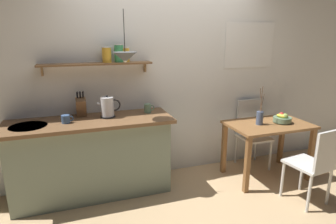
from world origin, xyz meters
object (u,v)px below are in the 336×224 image
(dining_chair_far, at_px, (251,130))
(coffee_mug_spare, at_px, (148,108))
(knife_block, at_px, (81,107))
(coffee_mug_by_sink, at_px, (66,119))
(electric_kettle, at_px, (108,107))
(dining_chair_near, at_px, (315,163))
(fruit_bowl, at_px, (282,119))
(dining_table, at_px, (268,133))
(twig_vase, at_px, (260,117))
(pendant_lamp, at_px, (125,57))

(dining_chair_far, bearing_deg, coffee_mug_spare, -179.05)
(knife_block, distance_m, coffee_mug_by_sink, 0.28)
(electric_kettle, bearing_deg, dining_chair_near, -26.31)
(dining_chair_far, bearing_deg, fruit_bowl, -68.08)
(dining_table, height_order, twig_vase, twig_vase)
(dining_chair_near, distance_m, fruit_bowl, 0.75)
(electric_kettle, distance_m, coffee_mug_by_sink, 0.47)
(pendant_lamp, bearing_deg, coffee_mug_spare, 36.12)
(fruit_bowl, distance_m, pendant_lamp, 2.15)
(twig_vase, distance_m, knife_block, 2.18)
(dining_chair_far, height_order, coffee_mug_by_sink, coffee_mug_by_sink)
(dining_table, xyz_separation_m, electric_kettle, (-1.99, 0.30, 0.42))
(knife_block, bearing_deg, dining_chair_near, -26.05)
(dining_table, distance_m, twig_vase, 0.26)
(fruit_bowl, relative_size, twig_vase, 0.47)
(dining_table, height_order, electric_kettle, electric_kettle)
(fruit_bowl, xyz_separation_m, twig_vase, (-0.32, 0.03, 0.04))
(dining_table, relative_size, fruit_bowl, 4.58)
(twig_vase, height_order, pendant_lamp, pendant_lamp)
(dining_table, distance_m, coffee_mug_spare, 1.59)
(dining_chair_far, distance_m, fruit_bowl, 0.52)
(twig_vase, height_order, knife_block, twig_vase)
(pendant_lamp, bearing_deg, twig_vase, -4.80)
(coffee_mug_by_sink, bearing_deg, dining_chair_near, -20.45)
(fruit_bowl, xyz_separation_m, coffee_mug_by_sink, (-2.62, 0.25, 0.17))
(coffee_mug_by_sink, height_order, coffee_mug_spare, coffee_mug_spare)
(dining_chair_near, distance_m, electric_kettle, 2.36)
(dining_chair_far, xyz_separation_m, knife_block, (-2.29, 0.05, 0.52))
(electric_kettle, relative_size, knife_block, 0.87)
(fruit_bowl, bearing_deg, dining_chair_near, -99.16)
(twig_vase, height_order, coffee_mug_spare, twig_vase)
(twig_vase, xyz_separation_m, pendant_lamp, (-1.65, 0.14, 0.78))
(fruit_bowl, xyz_separation_m, electric_kettle, (-2.17, 0.33, 0.25))
(dining_chair_near, distance_m, twig_vase, 0.82)
(fruit_bowl, height_order, coffee_mug_by_sink, coffee_mug_by_sink)
(coffee_mug_by_sink, bearing_deg, pendant_lamp, -7.19)
(knife_block, relative_size, pendant_lamp, 0.56)
(twig_vase, distance_m, coffee_mug_by_sink, 2.31)
(fruit_bowl, distance_m, coffee_mug_by_sink, 2.64)
(dining_chair_far, height_order, electric_kettle, electric_kettle)
(fruit_bowl, height_order, twig_vase, twig_vase)
(dining_chair_far, bearing_deg, pendant_lamp, -172.52)
(dining_chair_near, relative_size, electric_kettle, 3.42)
(dining_table, xyz_separation_m, twig_vase, (-0.14, 0.00, 0.22))
(dining_chair_near, distance_m, coffee_mug_spare, 1.96)
(dining_chair_far, height_order, twig_vase, twig_vase)
(coffee_mug_spare, bearing_deg, knife_block, 174.23)
(dining_table, relative_size, pendant_lamp, 1.94)
(dining_table, xyz_separation_m, pendant_lamp, (-1.80, 0.14, 1.00))
(dining_table, height_order, knife_block, knife_block)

